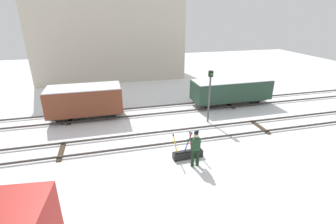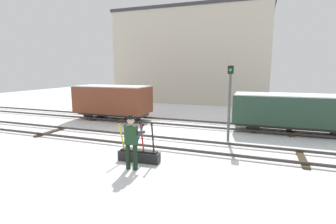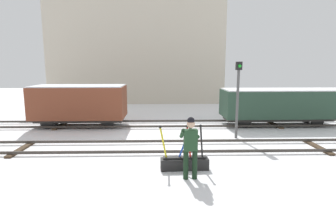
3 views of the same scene
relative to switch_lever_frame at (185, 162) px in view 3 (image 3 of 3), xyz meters
The scene contains 9 objects.
ground_plane 2.20m from the switch_lever_frame, 98.89° to the left, with size 60.00×60.00×0.00m, color white.
track_main_line 2.19m from the switch_lever_frame, 98.89° to the left, with size 44.00×1.94×0.18m.
track_siding_near 6.45m from the switch_lever_frame, 93.01° to the left, with size 44.00×1.94×0.18m.
switch_lever_frame is the anchor object (origin of this frame).
rail_worker 1.07m from the switch_lever_frame, 81.92° to the right, with size 0.56×0.72×1.83m.
signal_post 4.99m from the switch_lever_frame, 54.73° to the left, with size 0.24×0.32×3.42m.
apartment_building 19.15m from the switch_lever_frame, 98.71° to the left, with size 15.32×6.85×9.15m.
freight_car_back_track 8.62m from the switch_lever_frame, 48.72° to the left, with size 6.05×2.08×2.00m.
freight_car_near_switch 8.28m from the switch_lever_frame, 128.37° to the left, with size 4.81×2.13×2.22m.
Camera 3 is at (-0.40, -10.51, 3.27)m, focal length 29.56 mm.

